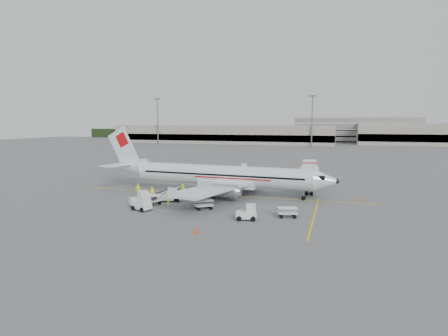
{
  "coord_description": "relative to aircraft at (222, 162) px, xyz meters",
  "views": [
    {
      "loc": [
        16.34,
        -51.49,
        10.7
      ],
      "look_at": [
        0.0,
        2.0,
        3.8
      ],
      "focal_mm": 30.0,
      "sensor_mm": 36.0,
      "label": 1
    }
  ],
  "objects": [
    {
      "name": "cone_port",
      "position": [
        -5.02,
        12.65,
        -4.55
      ],
      "size": [
        0.39,
        0.39,
        0.63
      ],
      "primitive_type": "cone",
      "color": "#E1470E",
      "rests_on": "ground"
    },
    {
      "name": "crew_c",
      "position": [
        -4.49,
        -9.02,
        -4.0
      ],
      "size": [
        1.08,
        1.29,
        1.73
      ],
      "primitive_type": "imported",
      "rotation": [
        0.0,
        0.0,
        2.04
      ],
      "color": "yellow",
      "rests_on": "ground"
    },
    {
      "name": "terminal_west",
      "position": [
        -40.14,
        129.28,
        -0.37
      ],
      "size": [
        110.0,
        22.0,
        9.0
      ],
      "primitive_type": null,
      "color": "gray",
      "rests_on": "ground"
    },
    {
      "name": "cone_stbd",
      "position": [
        3.48,
        -19.48,
        -4.52
      ],
      "size": [
        0.43,
        0.43,
        0.7
      ],
      "primitive_type": "cone",
      "color": "#E1470E",
      "rests_on": "ground"
    },
    {
      "name": "mast_west",
      "position": [
        -70.14,
        117.28,
        6.13
      ],
      "size": [
        3.2,
        1.2,
        22.0
      ],
      "primitive_type": null,
      "color": "slate",
      "rests_on": "ground"
    },
    {
      "name": "tug_aft",
      "position": [
        -8.05,
        -10.21,
        -3.93
      ],
      "size": [
        2.71,
        2.69,
        1.88
      ],
      "primitive_type": null,
      "rotation": [
        0.0,
        0.0,
        0.78
      ],
      "color": "white",
      "rests_on": "ground"
    },
    {
      "name": "cart_empty_a",
      "position": [
        0.67,
        -9.84,
        -4.29
      ],
      "size": [
        2.57,
        2.35,
        1.16
      ],
      "primitive_type": null,
      "rotation": [
        0.0,
        0.0,
        0.61
      ],
      "color": "white",
      "rests_on": "ground"
    },
    {
      "name": "tug_fore",
      "position": [
        6.82,
        -13.15,
        -4.0
      ],
      "size": [
        2.47,
        1.74,
        1.73
      ],
      "primitive_type": null,
      "rotation": [
        0.0,
        0.0,
        0.22
      ],
      "color": "white",
      "rests_on": "ground"
    },
    {
      "name": "jet_bridge",
      "position": [
        11.95,
        8.67,
        -2.77
      ],
      "size": [
        4.15,
        16.18,
        4.2
      ],
      "primitive_type": null,
      "rotation": [
        0.0,
        0.0,
        0.07
      ],
      "color": "white",
      "rests_on": "ground"
    },
    {
      "name": "stripe_lead",
      "position": [
        -0.14,
        -0.72,
        -4.86
      ],
      "size": [
        44.0,
        0.2,
        0.01
      ],
      "primitive_type": "cube",
      "color": "yellow",
      "rests_on": "ground"
    },
    {
      "name": "cart_empty_b",
      "position": [
        11.01,
        -10.68,
        -4.31
      ],
      "size": [
        2.41,
        1.79,
        1.12
      ],
      "primitive_type": null,
      "rotation": [
        0.0,
        0.0,
        0.27
      ],
      "color": "white",
      "rests_on": "ground"
    },
    {
      "name": "mast_center",
      "position": [
        4.86,
        117.28,
        6.13
      ],
      "size": [
        3.2,
        1.2,
        22.0
      ],
      "primitive_type": null,
      "color": "slate",
      "rests_on": "ground"
    },
    {
      "name": "cart_loaded_b",
      "position": [
        -6.85,
        -9.25,
        -4.21
      ],
      "size": [
        2.91,
        2.32,
        1.33
      ],
      "primitive_type": null,
      "rotation": [
        0.0,
        0.0,
        -0.37
      ],
      "color": "white",
      "rests_on": "ground"
    },
    {
      "name": "treeline",
      "position": [
        -0.14,
        174.28,
        -1.87
      ],
      "size": [
        300.0,
        3.0,
        6.0
      ],
      "primitive_type": null,
      "color": "black",
      "rests_on": "ground"
    },
    {
      "name": "parking_garage",
      "position": [
        24.86,
        159.28,
        2.13
      ],
      "size": [
        62.0,
        24.0,
        14.0
      ],
      "primitive_type": null,
      "color": "slate",
      "rests_on": "ground"
    },
    {
      "name": "crew_a",
      "position": [
        -8.59,
        -5.63,
        -4.03
      ],
      "size": [
        0.73,
        0.68,
        1.67
      ],
      "primitive_type": "imported",
      "rotation": [
        0.0,
        0.0,
        0.61
      ],
      "color": "yellow",
      "rests_on": "ground"
    },
    {
      "name": "ground",
      "position": [
        -0.14,
        -0.72,
        -4.87
      ],
      "size": [
        360.0,
        360.0,
        0.0
      ],
      "primitive_type": "plane",
      "color": "#56595B"
    },
    {
      "name": "crew_b",
      "position": [
        -4.82,
        -3.55,
        -3.94
      ],
      "size": [
        1.14,
        1.11,
        1.85
      ],
      "primitive_type": "imported",
      "rotation": [
        0.0,
        0.0,
        -0.67
      ],
      "color": "yellow",
      "rests_on": "ground"
    },
    {
      "name": "crew_d",
      "position": [
        -11.35,
        -4.66,
        -3.95
      ],
      "size": [
        1.13,
        1.01,
        1.84
      ],
      "primitive_type": "imported",
      "rotation": [
        0.0,
        0.0,
        3.78
      ],
      "color": "yellow",
      "rests_on": "ground"
    },
    {
      "name": "cart_loaded_a",
      "position": [
        -1.12,
        -2.72,
        -4.33
      ],
      "size": [
        2.06,
        1.22,
        1.07
      ],
      "primitive_type": null,
      "rotation": [
        0.0,
        0.0,
        -0.0
      ],
      "color": "white",
      "rests_on": "ground"
    },
    {
      "name": "tug_mid",
      "position": [
        -6.41,
        -12.5,
        -3.97
      ],
      "size": [
        2.65,
        2.06,
        1.8
      ],
      "primitive_type": null,
      "rotation": [
        0.0,
        0.0,
        -0.36
      ],
      "color": "white",
      "rests_on": "ground"
    },
    {
      "name": "belt_loader",
      "position": [
        -5.85,
        -6.76,
        -3.46
      ],
      "size": [
        5.55,
        3.64,
        2.82
      ],
      "primitive_type": null,
      "rotation": [
        0.0,
        0.0,
        0.36
      ],
      "color": "white",
      "rests_on": "ground"
    },
    {
      "name": "cone_nose",
      "position": [
        19.6,
        1.14,
        -4.52
      ],
      "size": [
        0.43,
        0.43,
        0.71
      ],
      "primitive_type": "cone",
      "color": "#E1470E",
      "rests_on": "ground"
    },
    {
      "name": "stripe_cross",
      "position": [
        13.86,
        -8.72,
        -4.86
      ],
      "size": [
        0.2,
        20.0,
        0.01
      ],
      "primitive_type": "cube",
      "color": "yellow",
      "rests_on": "ground"
    },
    {
      "name": "aircraft",
      "position": [
        0.0,
        0.0,
        0.0
      ],
      "size": [
        37.06,
        29.94,
        9.74
      ],
      "primitive_type": null,
      "rotation": [
        0.0,
        0.0,
        -0.07
      ],
      "color": "white",
      "rests_on": "ground"
    }
  ]
}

